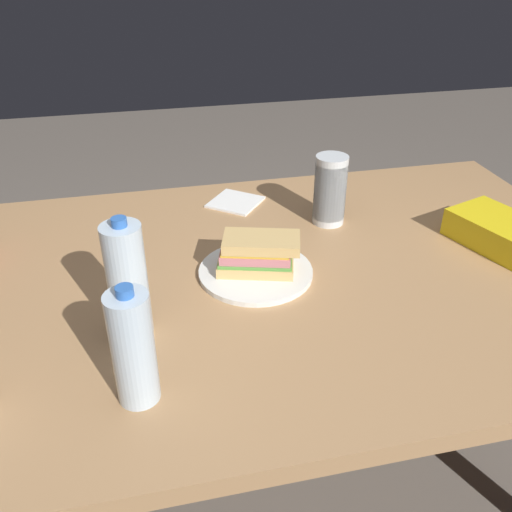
{
  "coord_description": "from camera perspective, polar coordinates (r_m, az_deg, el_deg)",
  "views": [
    {
      "loc": [
        -0.3,
        -1.03,
        1.45
      ],
      "look_at": [
        -0.06,
        -0.0,
        0.81
      ],
      "focal_mm": 38.77,
      "sensor_mm": 36.0,
      "label": 1
    }
  ],
  "objects": [
    {
      "name": "water_bottle_tall",
      "position": [
        0.92,
        -12.57,
        -9.28
      ],
      "size": [
        0.07,
        0.07,
        0.22
      ],
      "color": "silver",
      "rests_on": "dining_table"
    },
    {
      "name": "chip_bag",
      "position": [
        1.49,
        23.74,
        2.34
      ],
      "size": [
        0.22,
        0.27,
        0.07
      ],
      "primitive_type": "cube",
      "rotation": [
        0.0,
        0.0,
        5.04
      ],
      "color": "yellow",
      "rests_on": "dining_table"
    },
    {
      "name": "dining_table",
      "position": [
        1.32,
        2.7,
        -4.66
      ],
      "size": [
        1.61,
        1.04,
        0.76
      ],
      "color": "tan",
      "rests_on": "ground_plane"
    },
    {
      "name": "paper_napkin",
      "position": [
        1.59,
        -2.15,
        5.59
      ],
      "size": [
        0.18,
        0.18,
        0.01
      ],
      "primitive_type": "cube",
      "rotation": [
        0.0,
        0.0,
        2.47
      ],
      "color": "white",
      "rests_on": "dining_table"
    },
    {
      "name": "plastic_cup_stack",
      "position": [
        1.46,
        7.64,
        6.76
      ],
      "size": [
        0.08,
        0.08,
        0.18
      ],
      "color": "silver",
      "rests_on": "dining_table"
    },
    {
      "name": "water_bottle_spare",
      "position": [
        1.05,
        -13.12,
        -2.5
      ],
      "size": [
        0.08,
        0.08,
        0.25
      ],
      "color": "silver",
      "rests_on": "dining_table"
    },
    {
      "name": "ground_plane",
      "position": [
        1.81,
        2.14,
        -22.33
      ],
      "size": [
        8.0,
        8.0,
        0.0
      ],
      "primitive_type": "plane",
      "color": "#70665B"
    },
    {
      "name": "sandwich",
      "position": [
        1.23,
        0.18,
        0.15
      ],
      "size": [
        0.2,
        0.14,
        0.08
      ],
      "color": "#DBB26B",
      "rests_on": "paper_plate"
    },
    {
      "name": "paper_plate",
      "position": [
        1.26,
        0.0,
        -1.72
      ],
      "size": [
        0.26,
        0.26,
        0.01
      ],
      "primitive_type": "cylinder",
      "color": "white",
      "rests_on": "dining_table"
    }
  ]
}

